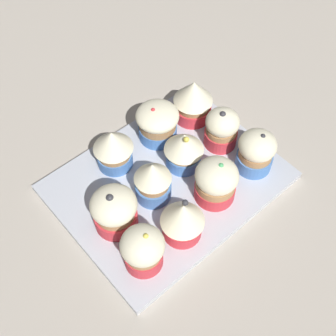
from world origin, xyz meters
The scene contains 13 objects.
ground_plane centered at (0.00, 0.00, -1.50)cm, with size 180.00×180.00×3.00cm, color #B2A899.
baking_tray centered at (0.00, 0.00, 0.60)cm, with size 32.55×25.35×1.20cm.
cupcake_0 centered at (-11.15, -7.87, 4.85)cm, with size 5.82×5.82×7.30cm.
cupcake_1 centered at (-4.36, -7.97, 4.97)cm, with size 6.10×6.10×7.40cm.
cupcake_2 centered at (3.36, -6.52, 4.81)cm, with size 6.24×6.24×7.42cm.
cupcake_3 centered at (11.63, -6.64, 4.78)cm, with size 5.69×5.69×7.35cm.
cupcake_4 centered at (-10.36, -0.81, 4.77)cm, with size 6.46×6.46×7.34cm.
cupcake_5 centered at (-3.38, -0.61, 4.97)cm, with size 5.39×5.39×7.47cm.
cupcake_6 centered at (3.80, 0.76, 4.89)cm, with size 6.01×6.01×7.22cm.
cupcake_7 centered at (11.05, -0.29, 4.67)cm, with size 5.28×5.28×7.27cm.
cupcake_8 centered at (-4.11, 7.69, 5.07)cm, with size 6.06×6.06×7.31cm.
cupcake_9 centered at (4.40, 7.55, 4.59)cm, with size 6.81×6.81×6.65cm.
cupcake_10 centered at (11.59, 7.11, 5.13)cm, with size 6.43×6.43×7.66cm.
Camera 1 is at (-25.02, -28.67, 57.52)cm, focal length 47.87 mm.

